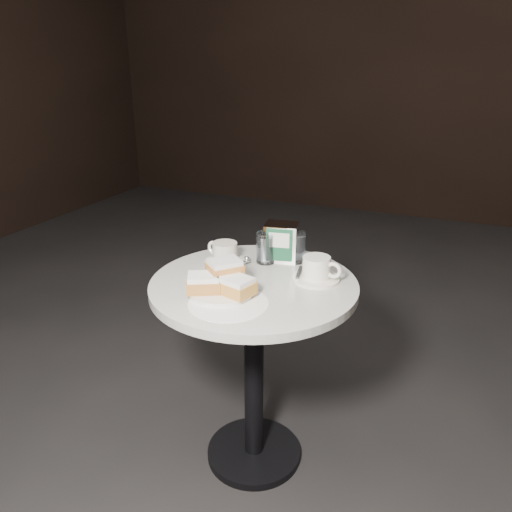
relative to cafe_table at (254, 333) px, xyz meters
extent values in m
plane|color=black|center=(0.00, 0.00, -0.55)|extent=(7.00, 7.00, 0.00)
cube|color=black|center=(0.00, 3.50, 0.95)|extent=(6.00, 0.10, 3.00)
cylinder|color=black|center=(0.00, 0.00, -0.53)|extent=(0.36, 0.36, 0.03)
cylinder|color=black|center=(0.00, 0.00, -0.18)|extent=(0.07, 0.07, 0.70)
cylinder|color=silver|center=(0.00, 0.00, 0.18)|extent=(0.70, 0.70, 0.03)
cylinder|color=white|center=(-0.01, -0.18, 0.20)|extent=(0.28, 0.28, 0.00)
cylinder|color=silver|center=(-0.06, -0.12, 0.21)|extent=(0.24, 0.24, 0.02)
cube|color=#BA7939|center=(-0.11, -0.15, 0.23)|extent=(0.13, 0.12, 0.04)
cube|color=white|center=(-0.11, -0.15, 0.26)|extent=(0.12, 0.11, 0.02)
cube|color=gold|center=(0.00, -0.13, 0.23)|extent=(0.12, 0.11, 0.04)
cube|color=white|center=(0.00, -0.13, 0.26)|extent=(0.11, 0.10, 0.02)
cube|color=#C9813D|center=(-0.06, -0.09, 0.27)|extent=(0.13, 0.13, 0.04)
cube|color=white|center=(-0.06, -0.09, 0.29)|extent=(0.12, 0.12, 0.02)
cylinder|color=silver|center=(-0.16, 0.11, 0.20)|extent=(0.19, 0.19, 0.01)
cylinder|color=silver|center=(-0.16, 0.11, 0.24)|extent=(0.11, 0.11, 0.07)
cylinder|color=#956C51|center=(-0.16, 0.11, 0.27)|extent=(0.10, 0.10, 0.00)
torus|color=white|center=(-0.21, 0.12, 0.24)|extent=(0.06, 0.03, 0.06)
cube|color=silver|center=(-0.10, 0.09, 0.21)|extent=(0.07, 0.10, 0.00)
sphere|color=silver|center=(-0.09, 0.14, 0.22)|extent=(0.02, 0.02, 0.02)
cylinder|color=white|center=(0.19, 0.09, 0.20)|extent=(0.17, 0.17, 0.01)
cylinder|color=white|center=(0.19, 0.09, 0.25)|extent=(0.10, 0.10, 0.07)
cylinder|color=#8F624E|center=(0.19, 0.09, 0.27)|extent=(0.09, 0.09, 0.00)
torus|color=white|center=(0.25, 0.09, 0.25)|extent=(0.06, 0.02, 0.06)
cube|color=silver|center=(0.13, 0.10, 0.21)|extent=(0.03, 0.11, 0.00)
sphere|color=silver|center=(0.13, 0.15, 0.22)|extent=(0.02, 0.02, 0.02)
cylinder|color=white|center=(-0.03, 0.18, 0.25)|extent=(0.09, 0.09, 0.11)
cylinder|color=silver|center=(-0.03, 0.18, 0.25)|extent=(0.08, 0.08, 0.10)
cylinder|color=silver|center=(0.07, 0.22, 0.26)|extent=(0.09, 0.09, 0.11)
cylinder|color=white|center=(0.07, 0.22, 0.25)|extent=(0.08, 0.08, 0.10)
cube|color=silver|center=(0.02, 0.22, 0.27)|extent=(0.13, 0.11, 0.14)
cube|color=#175235|center=(0.03, 0.17, 0.27)|extent=(0.09, 0.02, 0.12)
cube|color=white|center=(0.03, 0.17, 0.29)|extent=(0.07, 0.02, 0.05)
camera|label=1|loc=(0.60, -1.40, 0.90)|focal=35.00mm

